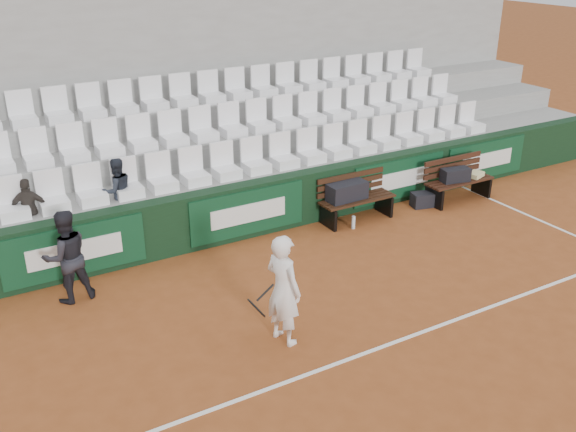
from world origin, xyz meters
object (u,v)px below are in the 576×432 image
(spectator_c, at_px, (115,165))
(spectator_b, at_px, (25,183))
(bench_left, at_px, (357,209))
(bench_right, at_px, (458,190))
(sports_bag_ground, at_px, (423,200))
(tennis_player, at_px, (283,290))
(water_bottle_far, at_px, (421,202))
(sports_bag_left, at_px, (347,191))
(water_bottle_near, at_px, (353,222))
(sports_bag_right, at_px, (455,175))
(ball_kid, at_px, (66,256))

(spectator_c, bearing_deg, spectator_b, -7.98)
(bench_left, distance_m, bench_right, 2.39)
(sports_bag_ground, height_order, tennis_player, tennis_player)
(bench_left, xyz_separation_m, spectator_c, (-4.25, 0.94, 1.34))
(spectator_b, relative_size, spectator_c, 0.91)
(bench_left, bearing_deg, water_bottle_far, -6.32)
(bench_right, relative_size, sports_bag_left, 1.93)
(water_bottle_near, bearing_deg, bench_left, 45.46)
(sports_bag_left, height_order, sports_bag_right, sports_bag_left)
(sports_bag_right, xyz_separation_m, spectator_c, (-6.49, 1.17, 0.98))
(sports_bag_right, bearing_deg, ball_kid, -179.82)
(sports_bag_ground, height_order, spectator_b, spectator_b)
(sports_bag_ground, bearing_deg, sports_bag_right, -9.91)
(sports_bag_right, distance_m, water_bottle_far, 0.91)
(bench_right, bearing_deg, tennis_player, -155.61)
(water_bottle_near, distance_m, water_bottle_far, 1.74)
(bench_left, bearing_deg, ball_kid, -177.29)
(bench_right, distance_m, spectator_c, 6.86)
(tennis_player, bearing_deg, water_bottle_near, 40.38)
(bench_left, height_order, tennis_player, tennis_player)
(sports_bag_ground, bearing_deg, bench_right, -8.38)
(bench_right, relative_size, sports_bag_ground, 3.16)
(water_bottle_far, distance_m, ball_kid, 6.87)
(bench_left, bearing_deg, sports_bag_ground, -4.09)
(sports_bag_right, relative_size, spectator_b, 0.56)
(spectator_c, bearing_deg, water_bottle_near, 154.83)
(ball_kid, height_order, spectator_b, spectator_b)
(ball_kid, relative_size, spectator_b, 1.39)
(sports_bag_left, relative_size, spectator_c, 0.69)
(tennis_player, bearing_deg, bench_left, 40.86)
(ball_kid, relative_size, spectator_c, 1.27)
(tennis_player, bearing_deg, spectator_b, 123.68)
(water_bottle_near, bearing_deg, sports_bag_left, 78.91)
(bench_left, bearing_deg, tennis_player, -139.14)
(ball_kid, bearing_deg, spectator_c, -138.78)
(sports_bag_right, xyz_separation_m, water_bottle_far, (-0.79, 0.07, -0.45))
(spectator_c, bearing_deg, sports_bag_ground, 161.71)
(bench_left, height_order, sports_bag_left, sports_bag_left)
(ball_kid, bearing_deg, water_bottle_far, 175.72)
(water_bottle_far, bearing_deg, water_bottle_near, -175.97)
(water_bottle_far, bearing_deg, spectator_b, 171.15)
(sports_bag_left, xyz_separation_m, spectator_c, (-4.03, 0.90, 0.95))
(bench_left, relative_size, sports_bag_ground, 3.16)
(sports_bag_left, xyz_separation_m, spectator_b, (-5.43, 0.90, 0.90))
(sports_bag_left, distance_m, tennis_player, 4.08)
(water_bottle_far, bearing_deg, sports_bag_right, -5.07)
(water_bottle_far, relative_size, spectator_b, 0.26)
(bench_left, xyz_separation_m, bench_right, (2.38, -0.23, 0.00))
(sports_bag_ground, bearing_deg, ball_kid, -178.81)
(bench_right, relative_size, spectator_c, 1.33)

